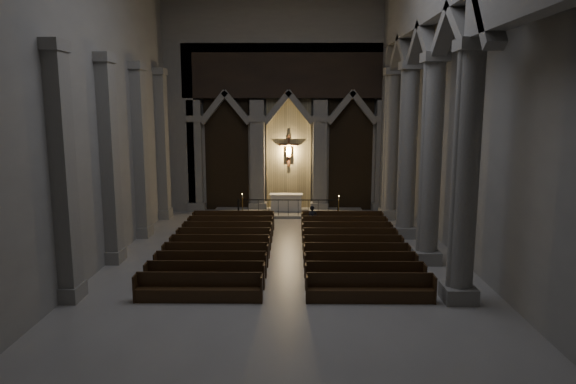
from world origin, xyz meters
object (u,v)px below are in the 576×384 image
object	(u,v)px
pews	(286,250)
candle_stand_left	(243,213)
worshipper	(312,218)
candle_stand_right	(339,213)
altar	(286,202)
altar_rail	(288,206)

from	to	relation	value
pews	candle_stand_left	bearing A→B (deg)	109.57
candle_stand_left	pews	world-z (taller)	candle_stand_left
candle_stand_left	worshipper	bearing A→B (deg)	-33.58
candle_stand_left	candle_stand_right	bearing A→B (deg)	-0.06
altar	candle_stand_left	bearing A→B (deg)	-142.73
altar_rail	worshipper	distance (m)	2.99
candle_stand_left	altar_rail	bearing A→B (deg)	6.66
candle_stand_right	pews	distance (m)	7.43
candle_stand_right	pews	world-z (taller)	candle_stand_right
worshipper	altar	bearing A→B (deg)	102.78
pews	worshipper	distance (m)	4.65
altar	altar_rail	world-z (taller)	altar
pews	worshipper	size ratio (longest dim) A/B	8.03
altar_rail	candle_stand_right	distance (m)	2.76
altar_rail	altar	bearing A→B (deg)	95.12
candle_stand_right	pews	size ratio (longest dim) A/B	0.13
candle_stand_right	pews	xyz separation A→B (m)	(-2.72, -6.92, -0.07)
candle_stand_left	candle_stand_right	size ratio (longest dim) A/B	1.07
altar	pews	bearing A→B (deg)	-89.12
candle_stand_left	pews	size ratio (longest dim) A/B	0.14
candle_stand_right	worshipper	bearing A→B (deg)	-121.73
pews	altar	bearing A→B (deg)	90.88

